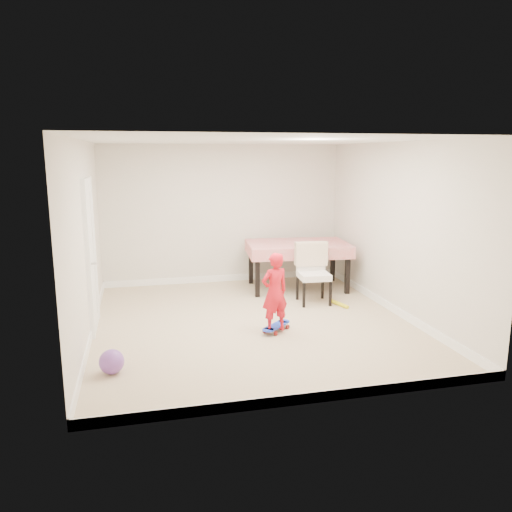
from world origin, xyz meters
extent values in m
plane|color=tan|center=(0.00, 0.00, 0.00)|extent=(5.00, 5.00, 0.00)
cube|color=silver|center=(0.00, 0.00, 2.58)|extent=(4.50, 5.00, 0.04)
cube|color=beige|center=(0.00, 2.48, 1.30)|extent=(4.50, 0.04, 2.60)
cube|color=beige|center=(0.00, -2.48, 1.30)|extent=(4.50, 0.04, 2.60)
cube|color=beige|center=(-2.23, 0.00, 1.30)|extent=(0.04, 5.00, 2.60)
cube|color=beige|center=(2.23, 0.00, 1.30)|extent=(0.04, 5.00, 2.60)
cube|color=white|center=(-2.22, 0.30, 1.02)|extent=(0.11, 0.94, 2.11)
cube|color=white|center=(0.00, 2.49, 0.06)|extent=(4.50, 0.02, 0.12)
cube|color=white|center=(0.00, -2.49, 0.06)|extent=(4.50, 0.02, 0.12)
cube|color=white|center=(-2.24, 0.00, 0.06)|extent=(0.02, 5.00, 0.12)
cube|color=white|center=(2.24, 0.00, 0.06)|extent=(0.02, 5.00, 0.12)
imported|color=red|center=(0.20, -0.49, 0.55)|extent=(0.45, 0.36, 1.09)
sphere|color=purple|center=(-1.92, -1.33, 0.14)|extent=(0.28, 0.28, 0.28)
cylinder|color=yellow|center=(1.56, 0.47, 0.03)|extent=(0.17, 0.40, 0.06)
camera|label=1|loc=(-1.55, -6.79, 2.42)|focal=35.00mm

